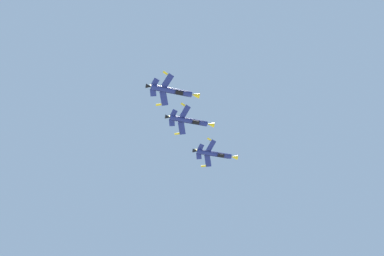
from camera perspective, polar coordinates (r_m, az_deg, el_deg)
fighter_jet_lead at (r=155.56m, az=2.88°, el=-3.26°), size 14.51×10.04×7.17m
fighter_jet_left_wing at (r=143.59m, az=-0.31°, el=0.90°), size 14.51×10.08×7.08m
fighter_jet_right_wing at (r=132.64m, az=-2.45°, el=4.64°), size 14.51×10.32×6.41m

